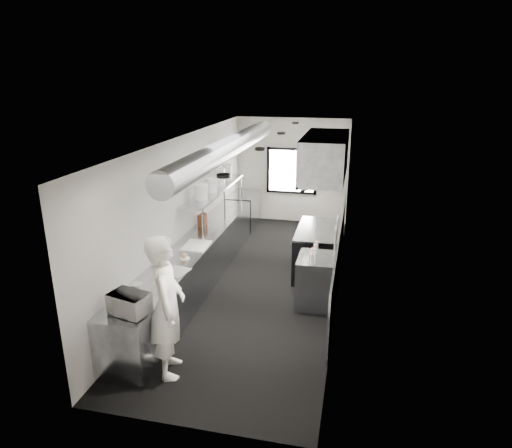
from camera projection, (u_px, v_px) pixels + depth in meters
The scene contains 35 objects.
floor at pixel (260, 281), 8.99m from camera, with size 3.00×8.00×0.01m, color black.
ceiling at pixel (261, 138), 8.11m from camera, with size 3.00×8.00×0.01m, color silver.
wall_back at pixel (292, 171), 12.25m from camera, with size 3.00×0.02×2.80m, color silver.
wall_front at pixel (181, 321), 4.85m from camera, with size 3.00×0.02×2.80m, color silver.
wall_left at pixel (185, 208), 8.86m from camera, with size 0.02×8.00×2.80m, color silver.
wall_right at pixel (342, 219), 8.24m from camera, with size 0.02×8.00×2.80m, color silver.
wall_cladding at pixel (339, 256), 8.79m from camera, with size 0.03×5.50×1.10m, color gray.
hvac_duct at pixel (229, 147), 8.71m from camera, with size 0.40×0.40×6.40m, color #95989D.
service_window at pixel (292, 171), 12.22m from camera, with size 1.36×0.05×1.25m.
exhaust_hood at pixel (325, 157), 8.66m from camera, with size 0.81×2.20×0.88m.
prep_counter at pixel (195, 265), 8.63m from camera, with size 0.70×6.00×0.90m, color gray.
pass_shelf at pixel (216, 190), 9.68m from camera, with size 0.45×3.00×0.68m.
range at pixel (317, 251), 9.28m from camera, with size 0.88×1.60×0.94m.
bottle_station at pixel (316, 281), 7.96m from camera, with size 0.65×0.80×0.90m, color gray.
far_work_table at pixel (243, 210), 12.05m from camera, with size 0.70×1.20×0.90m, color gray.
notice_sheet_a at pixel (337, 229), 7.07m from camera, with size 0.02×0.28×0.38m, color beige.
notice_sheet_b at pixel (335, 240), 6.76m from camera, with size 0.02×0.28×0.38m, color beige.
line_cook at pixel (167, 306), 5.99m from camera, with size 0.72×0.47×1.98m, color silver.
microwave at pixel (129, 303), 5.96m from camera, with size 0.47×0.36×0.28m, color silver.
deli_tub_a at pixel (137, 287), 6.63m from camera, with size 0.15×0.15×0.11m, color #AFBCAD.
deli_tub_b at pixel (137, 287), 6.60m from camera, with size 0.15×0.15×0.11m, color #AFBCAD.
newspaper at pixel (177, 272), 7.24m from camera, with size 0.33×0.41×0.01m, color beige.
small_plate at pixel (185, 258), 7.76m from camera, with size 0.17×0.17×0.01m, color white.
pastry at pixel (184, 255), 7.74m from camera, with size 0.09×0.09×0.09m, color tan.
cutting_board at pixel (196, 245), 8.33m from camera, with size 0.44×0.58×0.02m, color silver.
knife_block at pixel (202, 220), 9.39m from camera, with size 0.11×0.23×0.25m, color brown.
plate_stack_a at pixel (201, 192), 8.83m from camera, with size 0.25×0.25×0.29m, color white.
plate_stack_b at pixel (212, 185), 9.33m from camera, with size 0.22×0.22×0.29m, color white.
plate_stack_c at pixel (219, 177), 9.94m from camera, with size 0.25×0.25×0.36m, color white.
plate_stack_d at pixel (227, 172), 10.38m from camera, with size 0.23×0.23×0.36m, color white.
squeeze_bottle_a at pixel (312, 259), 7.52m from camera, with size 0.06×0.06×0.18m, color silver.
squeeze_bottle_b at pixel (311, 256), 7.65m from camera, with size 0.05×0.05×0.16m, color silver.
squeeze_bottle_c at pixel (313, 253), 7.79m from camera, with size 0.06×0.06×0.17m, color silver.
squeeze_bottle_d at pixel (315, 249), 7.94m from camera, with size 0.06×0.06×0.18m, color silver.
squeeze_bottle_e at pixel (316, 246), 8.07m from camera, with size 0.06×0.06×0.19m, color silver.
Camera 1 is at (1.72, -8.00, 3.91)m, focal length 32.05 mm.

